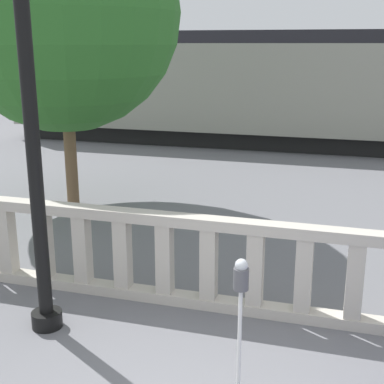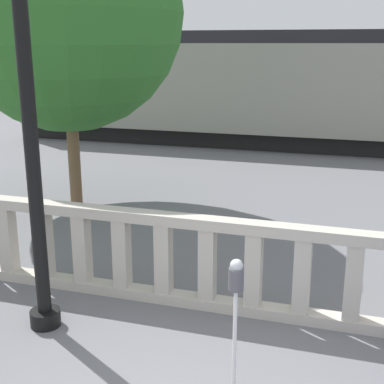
{
  "view_description": "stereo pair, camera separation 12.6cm",
  "coord_description": "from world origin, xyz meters",
  "px_view_note": "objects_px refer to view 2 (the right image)",
  "views": [
    {
      "loc": [
        0.98,
        -3.37,
        3.33
      ],
      "look_at": [
        -1.12,
        3.76,
        1.26
      ],
      "focal_mm": 50.0,
      "sensor_mm": 36.0,
      "label": 1
    },
    {
      "loc": [
        1.1,
        -3.33,
        3.33
      ],
      "look_at": [
        -1.12,
        3.76,
        1.26
      ],
      "focal_mm": 50.0,
      "sensor_mm": 36.0,
      "label": 2
    }
  ],
  "objects_px": {
    "tree_left": "(65,13)",
    "parking_meter": "(236,289)",
    "lamppost": "(24,61)",
    "train_far": "(226,67)"
  },
  "relations": [
    {
      "from": "lamppost",
      "to": "tree_left",
      "type": "bearing_deg",
      "value": 115.01
    },
    {
      "from": "train_far",
      "to": "tree_left",
      "type": "relative_size",
      "value": 4.24
    },
    {
      "from": "parking_meter",
      "to": "tree_left",
      "type": "distance_m",
      "value": 7.52
    },
    {
      "from": "tree_left",
      "to": "parking_meter",
      "type": "bearing_deg",
      "value": -48.15
    },
    {
      "from": "lamppost",
      "to": "parking_meter",
      "type": "xyz_separation_m",
      "value": [
        2.47,
        -0.52,
        -2.05
      ]
    },
    {
      "from": "lamppost",
      "to": "train_far",
      "type": "bearing_deg",
      "value": 98.82
    },
    {
      "from": "lamppost",
      "to": "parking_meter",
      "type": "distance_m",
      "value": 3.26
    },
    {
      "from": "train_far",
      "to": "tree_left",
      "type": "height_order",
      "value": "tree_left"
    },
    {
      "from": "tree_left",
      "to": "lamppost",
      "type": "bearing_deg",
      "value": -64.99
    },
    {
      "from": "parking_meter",
      "to": "train_far",
      "type": "relative_size",
      "value": 0.05
    }
  ]
}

